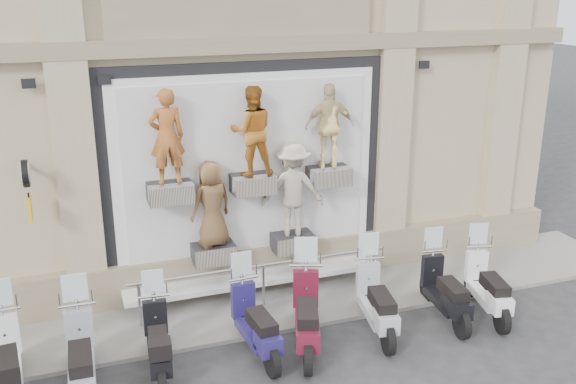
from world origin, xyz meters
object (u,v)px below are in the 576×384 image
object	(u,v)px
scooter_b	(5,350)
scooter_d	(157,330)
scooter_f	(307,301)
scooter_h	(446,280)
guard_rail	(263,286)
clock_sign_bracket	(27,182)
scooter_e	(255,311)
scooter_i	(489,275)
scooter_c	(80,345)
scooter_g	(377,290)

from	to	relation	value
scooter_b	scooter_d	bearing A→B (deg)	-5.07
scooter_d	scooter_f	distance (m)	2.47
scooter_h	scooter_b	bearing A→B (deg)	-173.45
guard_rail	scooter_b	xyz separation A→B (m)	(-4.38, -1.40, 0.37)
clock_sign_bracket	scooter_e	bearing A→B (deg)	-29.88
guard_rail	scooter_e	world-z (taller)	scooter_e
scooter_b	scooter_h	distance (m)	7.40
scooter_e	scooter_i	size ratio (longest dim) A/B	1.01
scooter_c	scooter_f	world-z (taller)	scooter_f
scooter_c	scooter_h	size ratio (longest dim) A/B	1.07
scooter_i	scooter_d	bearing A→B (deg)	-167.91
scooter_b	scooter_c	distance (m)	1.05
scooter_h	scooter_e	bearing A→B (deg)	-173.51
scooter_g	scooter_e	bearing A→B (deg)	-169.82
scooter_h	guard_rail	bearing A→B (deg)	161.11
clock_sign_bracket	scooter_f	distance (m)	5.02
scooter_e	scooter_f	size ratio (longest dim) A/B	0.91
guard_rail	scooter_f	bearing A→B (deg)	-79.91
clock_sign_bracket	scooter_h	bearing A→B (deg)	-15.66
scooter_d	scooter_g	xyz separation A→B (m)	(3.81, -0.04, 0.06)
clock_sign_bracket	scooter_b	distance (m)	2.75
guard_rail	scooter_d	size ratio (longest dim) A/B	2.73
clock_sign_bracket	scooter_g	xyz separation A→B (m)	(5.52, -1.93, -1.99)
scooter_d	scooter_h	bearing A→B (deg)	4.57
scooter_f	scooter_d	bearing A→B (deg)	-163.04
clock_sign_bracket	scooter_i	size ratio (longest dim) A/B	0.53
scooter_c	scooter_e	world-z (taller)	scooter_c
scooter_f	scooter_g	bearing A→B (deg)	22.69
scooter_e	scooter_d	bearing A→B (deg)	175.80
scooter_c	scooter_i	distance (m)	7.21
scooter_c	scooter_h	distance (m)	6.37
clock_sign_bracket	scooter_i	world-z (taller)	clock_sign_bracket
scooter_c	scooter_e	xyz separation A→B (m)	(2.76, 0.18, -0.04)
scooter_d	scooter_g	bearing A→B (deg)	4.45
scooter_e	scooter_h	xyz separation A→B (m)	(3.61, -0.04, -0.01)
scooter_i	scooter_b	bearing A→B (deg)	-167.70
guard_rail	scooter_f	world-z (taller)	scooter_f
scooter_f	clock_sign_bracket	bearing A→B (deg)	173.93
guard_rail	scooter_e	xyz separation A→B (m)	(-0.59, -1.43, 0.33)
clock_sign_bracket	scooter_e	world-z (taller)	clock_sign_bracket
clock_sign_bracket	scooter_d	bearing A→B (deg)	-47.94
clock_sign_bracket	scooter_b	world-z (taller)	clock_sign_bracket
scooter_c	scooter_h	world-z (taller)	scooter_c
scooter_d	scooter_g	size ratio (longest dim) A/B	0.93
scooter_f	scooter_e	bearing A→B (deg)	-167.44
scooter_e	scooter_h	world-z (taller)	scooter_e
scooter_d	scooter_h	world-z (taller)	scooter_h
scooter_d	scooter_g	distance (m)	3.81
clock_sign_bracket	scooter_g	bearing A→B (deg)	-19.31
guard_rail	scooter_f	size ratio (longest dim) A/B	2.37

